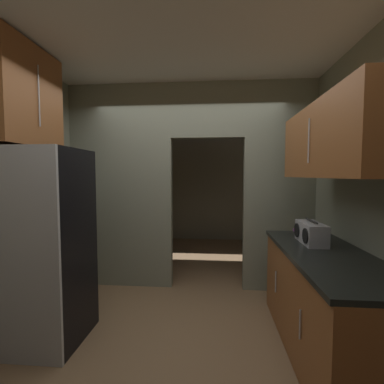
{
  "coord_description": "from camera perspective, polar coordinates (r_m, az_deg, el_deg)",
  "views": [
    {
      "loc": [
        0.35,
        -2.35,
        1.56
      ],
      "look_at": [
        0.11,
        0.44,
        1.38
      ],
      "focal_mm": 25.29,
      "sensor_mm": 36.0,
      "label": 1
    }
  ],
  "objects": [
    {
      "name": "book_stack",
      "position": [
        3.29,
        21.89,
        -7.7
      ],
      "size": [
        0.15,
        0.14,
        0.06
      ],
      "color": "black",
      "rests_on": "lower_cabinet_run"
    },
    {
      "name": "adjoining_room_shell",
      "position": [
        5.65,
        1.29,
        1.94
      ],
      "size": [
        3.32,
        2.91,
        2.79
      ],
      "color": "gray",
      "rests_on": "ground"
    },
    {
      "name": "lower_cabinet_run",
      "position": [
        2.78,
        26.42,
        -20.31
      ],
      "size": [
        0.69,
        1.8,
        0.9
      ],
      "color": "brown",
      "rests_on": "ground"
    },
    {
      "name": "upper_cabinet_fridgeside",
      "position": [
        3.14,
        -32.43,
        16.65
      ],
      "size": [
        0.36,
        0.84,
        0.94
      ],
      "color": "brown"
    },
    {
      "name": "refrigerator",
      "position": [
        2.92,
        -29.24,
        -9.93
      ],
      "size": [
        0.77,
        0.72,
        1.8
      ],
      "color": "black",
      "rests_on": "ground"
    },
    {
      "name": "upper_cabinet_counterside",
      "position": [
        2.57,
        27.31,
        9.63
      ],
      "size": [
        0.36,
        1.62,
        0.62
      ],
      "color": "brown"
    },
    {
      "name": "boombox",
      "position": [
        2.89,
        23.79,
        -7.91
      ],
      "size": [
        0.2,
        0.43,
        0.23
      ],
      "color": "#B2B2B7",
      "rests_on": "lower_cabinet_run"
    },
    {
      "name": "kitchen_partition",
      "position": [
        3.71,
        -1.61,
        2.63
      ],
      "size": [
        3.32,
        0.12,
        2.79
      ],
      "color": "gray",
      "rests_on": "ground"
    },
    {
      "name": "ground",
      "position": [
        2.84,
        -3.42,
        -29.66
      ],
      "size": [
        20.0,
        20.0,
        0.0
      ],
      "primitive_type": "plane",
      "color": "brown"
    },
    {
      "name": "kitchen_overhead_slab",
      "position": [
        3.04,
        -2.43,
        28.01
      ],
      "size": [
        3.72,
        6.66,
        0.06
      ],
      "primitive_type": "cube",
      "color": "silver"
    }
  ]
}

